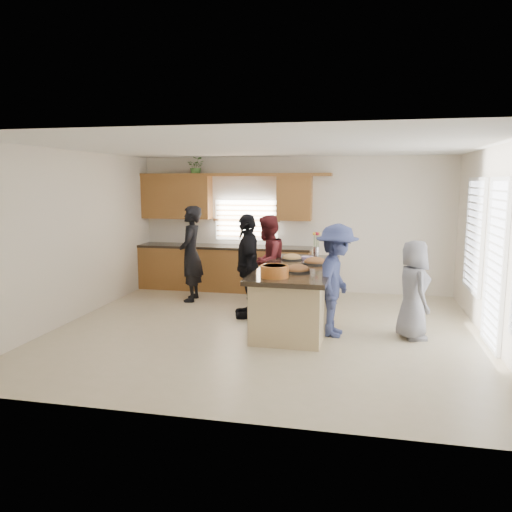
% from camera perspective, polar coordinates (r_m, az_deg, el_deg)
% --- Properties ---
extents(floor, '(6.50, 6.50, 0.00)m').
position_cam_1_polar(floor, '(7.85, 1.12, -8.49)').
color(floor, beige).
rests_on(floor, ground).
extents(room_shell, '(6.52, 6.02, 2.81)m').
position_cam_1_polar(room_shell, '(7.51, 1.16, 5.51)').
color(room_shell, silver).
rests_on(room_shell, ground).
extents(back_cabinetry, '(4.08, 0.66, 2.46)m').
position_cam_1_polar(back_cabinetry, '(10.59, -3.86, 1.02)').
color(back_cabinetry, '#955D2B').
rests_on(back_cabinetry, ground).
extents(right_wall_glazing, '(0.06, 4.00, 2.25)m').
position_cam_1_polar(right_wall_glazing, '(7.52, 25.81, 0.37)').
color(right_wall_glazing, white).
rests_on(right_wall_glazing, ground).
extents(island, '(1.22, 2.73, 0.95)m').
position_cam_1_polar(island, '(8.08, 4.70, -4.69)').
color(island, tan).
rests_on(island, ground).
extents(platter_front, '(0.41, 0.41, 0.17)m').
position_cam_1_polar(platter_front, '(7.53, 4.76, -1.58)').
color(platter_front, black).
rests_on(platter_front, island).
extents(platter_mid, '(0.41, 0.41, 0.17)m').
position_cam_1_polar(platter_mid, '(8.27, 6.78, -0.70)').
color(platter_mid, black).
rests_on(platter_mid, island).
extents(platter_back, '(0.37, 0.37, 0.15)m').
position_cam_1_polar(platter_back, '(8.68, 4.11, -0.23)').
color(platter_back, black).
rests_on(platter_back, island).
extents(salad_bowl, '(0.40, 0.40, 0.17)m').
position_cam_1_polar(salad_bowl, '(7.06, 2.12, -1.70)').
color(salad_bowl, '#C16423').
rests_on(salad_bowl, island).
extents(clear_cup, '(0.07, 0.07, 0.11)m').
position_cam_1_polar(clear_cup, '(7.14, 6.47, -1.95)').
color(clear_cup, white).
rests_on(clear_cup, island).
extents(plate_stack, '(0.21, 0.21, 0.05)m').
position_cam_1_polar(plate_stack, '(8.71, 5.87, -0.22)').
color(plate_stack, '#AE8ACA').
rests_on(plate_stack, island).
extents(flower_vase, '(0.14, 0.14, 0.44)m').
position_cam_1_polar(flower_vase, '(9.13, 6.91, 1.51)').
color(flower_vase, silver).
rests_on(flower_vase, island).
extents(potted_plant, '(0.38, 0.33, 0.40)m').
position_cam_1_polar(potted_plant, '(10.76, -6.83, 10.10)').
color(potted_plant, '#416F2C').
rests_on(potted_plant, back_cabinetry).
extents(woman_left_back, '(0.53, 0.73, 1.84)m').
position_cam_1_polar(woman_left_back, '(9.65, -7.44, 0.26)').
color(woman_left_back, black).
rests_on(woman_left_back, ground).
extents(woman_left_mid, '(0.84, 0.97, 1.70)m').
position_cam_1_polar(woman_left_mid, '(9.00, 1.28, -0.71)').
color(woman_left_mid, maroon).
rests_on(woman_left_mid, ground).
extents(woman_left_front, '(0.69, 1.11, 1.76)m').
position_cam_1_polar(woman_left_front, '(8.44, -0.97, -1.12)').
color(woman_left_front, black).
rests_on(woman_left_front, ground).
extents(woman_right_back, '(0.74, 1.15, 1.68)m').
position_cam_1_polar(woman_right_back, '(7.50, 9.18, -2.76)').
color(woman_right_back, navy).
rests_on(woman_right_back, ground).
extents(woman_right_front, '(0.64, 0.81, 1.46)m').
position_cam_1_polar(woman_right_front, '(7.64, 17.53, -3.72)').
color(woman_right_front, slate).
rests_on(woman_right_front, ground).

